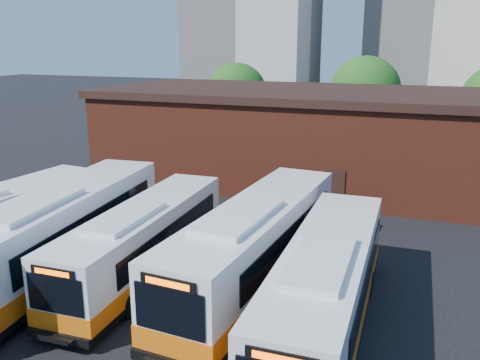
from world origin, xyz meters
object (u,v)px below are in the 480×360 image
at_px(bus_west, 59,237).
at_px(bus_midwest, 144,244).
at_px(bus_mideast, 255,248).
at_px(bus_east, 326,292).
at_px(transit_worker, 187,342).

bearing_deg(bus_west, bus_midwest, 12.67).
height_order(bus_mideast, bus_east, bus_mideast).
relative_size(bus_west, transit_worker, 7.88).
bearing_deg(bus_mideast, bus_midwest, -167.26).
xyz_separation_m(bus_mideast, transit_worker, (-0.21, -5.72, -0.76)).
bearing_deg(bus_east, bus_west, 175.82).
bearing_deg(bus_west, transit_worker, -31.88).
bearing_deg(transit_worker, bus_west, 57.10).
relative_size(bus_midwest, bus_east, 0.94).
xyz_separation_m(bus_west, bus_midwest, (3.37, 1.10, -0.24)).
xyz_separation_m(bus_mideast, bus_east, (3.28, -2.38, -0.11)).
xyz_separation_m(bus_west, bus_east, (11.31, -0.56, -0.16)).
height_order(bus_west, bus_mideast, bus_west).
distance_m(bus_east, transit_worker, 4.87).
height_order(bus_midwest, transit_worker, bus_midwest).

